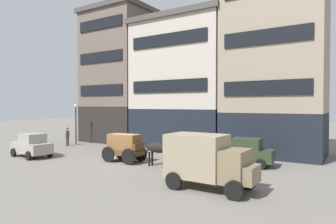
{
  "coord_description": "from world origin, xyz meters",
  "views": [
    {
      "loc": [
        13.94,
        -15.48,
        4.07
      ],
      "look_at": [
        2.83,
        1.85,
        3.56
      ],
      "focal_mm": 31.54,
      "sensor_mm": 36.0,
      "label": 1
    }
  ],
  "objects_px": {
    "cargo_wagon": "(125,146)",
    "draft_horse": "(159,147)",
    "pedestrian_officer": "(67,136)",
    "delivery_truck_near": "(208,160)",
    "streetlamp_curbside": "(76,118)",
    "sedan_light": "(32,145)",
    "fire_hydrant_curbside": "(170,149)",
    "sedan_dark": "(245,152)"
  },
  "relations": [
    {
      "from": "draft_horse",
      "to": "fire_hydrant_curbside",
      "type": "distance_m",
      "value": 4.74
    },
    {
      "from": "cargo_wagon",
      "to": "delivery_truck_near",
      "type": "xyz_separation_m",
      "value": [
        7.85,
        -2.99,
        0.28
      ]
    },
    {
      "from": "sedan_dark",
      "to": "delivery_truck_near",
      "type": "bearing_deg",
      "value": -87.8
    },
    {
      "from": "draft_horse",
      "to": "fire_hydrant_curbside",
      "type": "xyz_separation_m",
      "value": [
        -1.84,
        4.28,
        -0.84
      ]
    },
    {
      "from": "sedan_dark",
      "to": "sedan_light",
      "type": "height_order",
      "value": "same"
    },
    {
      "from": "sedan_dark",
      "to": "sedan_light",
      "type": "bearing_deg",
      "value": -158.86
    },
    {
      "from": "delivery_truck_near",
      "to": "sedan_light",
      "type": "height_order",
      "value": "delivery_truck_near"
    },
    {
      "from": "streetlamp_curbside",
      "to": "delivery_truck_near",
      "type": "bearing_deg",
      "value": -22.2
    },
    {
      "from": "draft_horse",
      "to": "cargo_wagon",
      "type": "bearing_deg",
      "value": -179.96
    },
    {
      "from": "cargo_wagon",
      "to": "sedan_dark",
      "type": "xyz_separation_m",
      "value": [
        7.6,
        3.42,
        -0.23
      ]
    },
    {
      "from": "draft_horse",
      "to": "delivery_truck_near",
      "type": "bearing_deg",
      "value": -31.47
    },
    {
      "from": "pedestrian_officer",
      "to": "sedan_light",
      "type": "bearing_deg",
      "value": -63.13
    },
    {
      "from": "cargo_wagon",
      "to": "pedestrian_officer",
      "type": "height_order",
      "value": "cargo_wagon"
    },
    {
      "from": "draft_horse",
      "to": "sedan_light",
      "type": "relative_size",
      "value": 0.61
    },
    {
      "from": "pedestrian_officer",
      "to": "sedan_dark",
      "type": "bearing_deg",
      "value": 0.53
    },
    {
      "from": "draft_horse",
      "to": "sedan_dark",
      "type": "xyz_separation_m",
      "value": [
        4.65,
        3.42,
        -0.36
      ]
    },
    {
      "from": "streetlamp_curbside",
      "to": "fire_hydrant_curbside",
      "type": "bearing_deg",
      "value": -1.07
    },
    {
      "from": "delivery_truck_near",
      "to": "pedestrian_officer",
      "type": "distance_m",
      "value": 19.19
    },
    {
      "from": "cargo_wagon",
      "to": "fire_hydrant_curbside",
      "type": "bearing_deg",
      "value": 75.43
    },
    {
      "from": "delivery_truck_near",
      "to": "streetlamp_curbside",
      "type": "height_order",
      "value": "streetlamp_curbside"
    },
    {
      "from": "sedan_dark",
      "to": "fire_hydrant_curbside",
      "type": "distance_m",
      "value": 6.56
    },
    {
      "from": "cargo_wagon",
      "to": "draft_horse",
      "type": "height_order",
      "value": "draft_horse"
    },
    {
      "from": "sedan_dark",
      "to": "streetlamp_curbside",
      "type": "relative_size",
      "value": 0.93
    },
    {
      "from": "draft_horse",
      "to": "pedestrian_officer",
      "type": "xyz_separation_m",
      "value": [
        -13.25,
        3.25,
        -0.29
      ]
    },
    {
      "from": "pedestrian_officer",
      "to": "fire_hydrant_curbside",
      "type": "relative_size",
      "value": 2.16
    },
    {
      "from": "cargo_wagon",
      "to": "fire_hydrant_curbside",
      "type": "xyz_separation_m",
      "value": [
        1.11,
        4.29,
        -0.72
      ]
    },
    {
      "from": "sedan_light",
      "to": "delivery_truck_near",
      "type": "bearing_deg",
      "value": -2.25
    },
    {
      "from": "delivery_truck_near",
      "to": "sedan_dark",
      "type": "relative_size",
      "value": 1.14
    },
    {
      "from": "sedan_dark",
      "to": "sedan_light",
      "type": "xyz_separation_m",
      "value": [
        -15.04,
        -5.81,
        0.0
      ]
    },
    {
      "from": "fire_hydrant_curbside",
      "to": "sedan_dark",
      "type": "bearing_deg",
      "value": -7.61
    },
    {
      "from": "streetlamp_curbside",
      "to": "fire_hydrant_curbside",
      "type": "height_order",
      "value": "streetlamp_curbside"
    },
    {
      "from": "cargo_wagon",
      "to": "streetlamp_curbside",
      "type": "distance_m",
      "value": 11.55
    },
    {
      "from": "sedan_dark",
      "to": "pedestrian_officer",
      "type": "bearing_deg",
      "value": -179.47
    },
    {
      "from": "delivery_truck_near",
      "to": "streetlamp_curbside",
      "type": "xyz_separation_m",
      "value": [
        -18.37,
        7.5,
        1.25
      ]
    },
    {
      "from": "delivery_truck_near",
      "to": "fire_hydrant_curbside",
      "type": "height_order",
      "value": "delivery_truck_near"
    },
    {
      "from": "draft_horse",
      "to": "delivery_truck_near",
      "type": "xyz_separation_m",
      "value": [
        4.9,
        -3.0,
        0.15
      ]
    },
    {
      "from": "delivery_truck_near",
      "to": "sedan_dark",
      "type": "bearing_deg",
      "value": 92.2
    },
    {
      "from": "delivery_truck_near",
      "to": "pedestrian_officer",
      "type": "height_order",
      "value": "delivery_truck_near"
    },
    {
      "from": "streetlamp_curbside",
      "to": "pedestrian_officer",
      "type": "bearing_deg",
      "value": -79.57
    },
    {
      "from": "streetlamp_curbside",
      "to": "cargo_wagon",
      "type": "bearing_deg",
      "value": -23.16
    },
    {
      "from": "delivery_truck_near",
      "to": "streetlamp_curbside",
      "type": "relative_size",
      "value": 1.06
    },
    {
      "from": "cargo_wagon",
      "to": "pedestrian_officer",
      "type": "relative_size",
      "value": 1.65
    }
  ]
}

